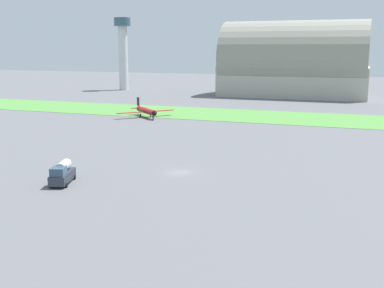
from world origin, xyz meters
name	(u,v)px	position (x,y,z in m)	size (l,w,h in m)	color
ground_plane	(180,172)	(0.00, 0.00, 0.00)	(600.00, 600.00, 0.00)	slate
grass_taxiway_strip	(266,117)	(0.00, 70.21, 0.04)	(360.00, 28.00, 0.08)	#549342
airplane_taxiing_turboprop	(146,111)	(-33.30, 56.48, 1.98)	(12.99, 14.17, 5.41)	red
fuel_truck_near_gate	(62,173)	(-14.21, -12.32, 1.58)	(4.37, 6.93, 3.29)	#2D333D
hangar_distant	(294,65)	(-2.20, 137.18, 13.13)	(60.79, 32.20, 32.20)	#B2AD9E
control_tower	(123,48)	(-85.58, 140.17, 20.61)	(8.00, 8.00, 34.77)	silver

